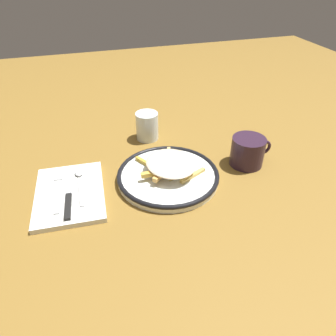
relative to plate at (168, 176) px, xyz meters
The scene contains 9 objects.
ground_plane 0.01m from the plate, ahead, with size 2.60×2.60×0.00m, color brown.
plate is the anchor object (origin of this frame).
fries_heap 0.03m from the plate, 53.87° to the left, with size 0.18×0.19×0.04m.
napkin 0.26m from the plate, behind, with size 0.17×0.23×0.01m, color silver.
fork 0.29m from the plate, behind, with size 0.02×0.18×0.00m.
knife 0.26m from the plate, behind, with size 0.03×0.21×0.01m.
spoon 0.23m from the plate, 169.76° to the left, with size 0.02×0.15×0.01m.
water_glass 0.23m from the plate, 91.06° to the left, with size 0.07×0.07×0.09m, color silver.
coffee_mug 0.24m from the plate, ahead, with size 0.12×0.09×0.08m.
Camera 1 is at (-0.20, -0.65, 0.52)m, focal length 33.71 mm.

